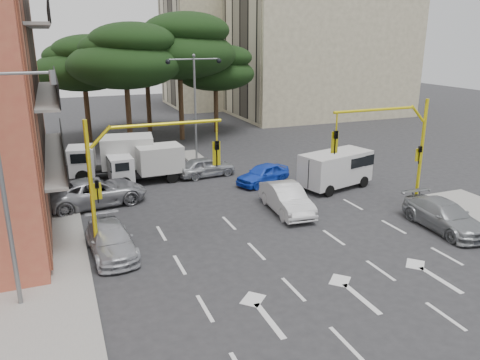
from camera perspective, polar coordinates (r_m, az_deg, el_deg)
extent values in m
plane|color=#28282B|center=(21.82, 6.87, -7.77)|extent=(120.00, 120.00, 0.00)
cube|color=gray|center=(16.22, -25.59, -18.83)|extent=(5.00, 26.00, 0.15)
cube|color=gray|center=(35.84, -5.30, 2.44)|extent=(1.40, 6.00, 0.15)
cube|color=black|center=(25.51, -23.53, 8.66)|extent=(0.12, 14.72, 11.20)
cube|color=tan|center=(57.52, 9.82, 16.81)|extent=(20.00, 12.00, 18.00)
cube|color=black|center=(53.05, 0.04, 16.49)|extent=(0.12, 11.04, 16.20)
cube|color=tan|center=(65.35, -1.40, 16.18)|extent=(16.00, 12.00, 16.00)
cube|color=black|center=(63.03, -8.55, 15.51)|extent=(0.12, 11.04, 14.20)
cylinder|color=#382616|center=(40.26, -13.37, 7.18)|extent=(0.44, 0.44, 4.95)
ellipsoid|color=black|center=(39.76, -13.82, 13.50)|extent=(9.15, 9.15, 3.87)
ellipsoid|color=black|center=(39.40, -13.04, 16.25)|extent=(6.86, 6.86, 2.86)
ellipsoid|color=black|center=(39.94, -14.76, 15.35)|extent=(6.07, 6.07, 2.64)
cylinder|color=#382616|center=(43.13, -7.17, 8.45)|extent=(0.44, 0.44, 5.40)
ellipsoid|color=black|center=(42.68, -7.42, 14.91)|extent=(9.98, 9.98, 4.22)
ellipsoid|color=black|center=(42.42, -6.57, 17.69)|extent=(7.49, 7.49, 3.12)
ellipsoid|color=black|center=(42.82, -8.28, 16.82)|extent=(6.62, 6.62, 2.88)
cylinder|color=#382616|center=(43.93, -18.05, 7.31)|extent=(0.44, 0.44, 4.50)
ellipsoid|color=black|center=(43.47, -18.55, 12.57)|extent=(8.32, 8.32, 3.52)
ellipsoid|color=black|center=(43.04, -17.92, 14.86)|extent=(6.24, 6.24, 2.60)
ellipsoid|color=black|center=(43.68, -19.40, 14.09)|extent=(5.52, 5.52, 2.40)
cylinder|color=#382616|center=(46.26, -2.94, 8.31)|extent=(0.44, 0.44, 4.05)
ellipsoid|color=black|center=(45.84, -3.01, 12.81)|extent=(7.49, 7.49, 3.17)
ellipsoid|color=black|center=(45.57, -2.13, 14.72)|extent=(5.62, 5.62, 2.34)
ellipsoid|color=black|center=(45.90, -3.76, 14.16)|extent=(4.97, 4.97, 2.16)
cylinder|color=#382616|center=(47.57, -11.07, 8.81)|extent=(0.44, 0.44, 4.95)
ellipsoid|color=black|center=(47.15, -11.39, 14.17)|extent=(9.15, 9.15, 3.87)
ellipsoid|color=black|center=(46.82, -10.68, 16.48)|extent=(6.86, 6.86, 2.86)
ellipsoid|color=black|center=(47.31, -12.17, 15.73)|extent=(6.07, 6.07, 2.64)
cylinder|color=yellow|center=(27.26, 21.20, 2.95)|extent=(0.18, 0.18, 6.00)
cylinder|color=yellow|center=(26.47, 20.84, 7.58)|extent=(0.95, 0.14, 0.95)
cylinder|color=yellow|center=(24.66, 16.12, 8.22)|extent=(4.80, 0.14, 0.14)
cylinder|color=yellow|center=(23.47, 11.72, 6.99)|extent=(0.08, 0.08, 0.90)
imported|color=black|center=(23.67, 11.56, 4.49)|extent=(0.20, 0.24, 1.20)
cube|color=yellow|center=(23.74, 11.46, 4.53)|extent=(0.36, 0.06, 1.10)
imported|color=black|center=(27.01, 21.06, 2.84)|extent=(0.16, 0.20, 1.00)
cube|color=yellow|center=(27.08, 20.92, 2.89)|extent=(0.35, 0.08, 0.70)
cylinder|color=yellow|center=(20.29, -17.64, -1.34)|extent=(0.18, 0.18, 6.00)
cylinder|color=yellow|center=(19.76, -16.64, 5.04)|extent=(0.95, 0.14, 0.95)
cylinder|color=yellow|center=(20.10, -8.87, 6.77)|extent=(4.80, 0.14, 0.14)
cylinder|color=yellow|center=(20.77, -2.87, 6.03)|extent=(0.08, 0.08, 0.90)
imported|color=black|center=(21.00, -2.82, 3.22)|extent=(0.20, 0.24, 1.20)
cube|color=yellow|center=(21.07, -2.90, 3.26)|extent=(0.36, 0.06, 1.10)
imported|color=black|center=(20.16, -16.98, -1.39)|extent=(0.16, 0.20, 1.00)
cube|color=yellow|center=(20.25, -17.01, -1.31)|extent=(0.35, 0.08, 0.70)
cylinder|color=slate|center=(17.16, -26.82, -1.72)|extent=(0.16, 0.16, 8.00)
cylinder|color=slate|center=(16.37, -25.50, 11.66)|extent=(1.80, 0.10, 0.10)
cylinder|color=slate|center=(16.35, -21.89, 11.55)|extent=(0.20, 0.20, 0.45)
cylinder|color=slate|center=(35.06, -5.48, 8.49)|extent=(0.16, 0.16, 7.50)
cylinder|color=slate|center=(34.46, -7.13, 14.39)|extent=(1.80, 0.10, 0.10)
sphere|color=black|center=(34.23, -8.79, 14.05)|extent=(0.36, 0.36, 0.36)
cylinder|color=slate|center=(34.96, -4.19, 14.51)|extent=(1.80, 0.10, 0.10)
sphere|color=black|center=(35.28, -2.59, 14.32)|extent=(0.36, 0.36, 0.36)
sphere|color=slate|center=(34.69, -5.66, 14.87)|extent=(0.24, 0.24, 0.24)
imported|color=silver|center=(25.34, 5.69, -2.27)|extent=(1.95, 4.69, 1.51)
imported|color=blue|center=(30.08, 2.81, 0.74)|extent=(4.12, 2.84, 1.30)
imported|color=#ADAFB6|center=(21.30, -15.49, -7.06)|extent=(2.08, 4.54, 1.29)
imported|color=#999BA1|center=(27.46, -17.14, -1.38)|extent=(5.94, 3.49, 1.55)
imported|color=#A7AAAF|center=(31.73, -4.17, 1.63)|extent=(4.09, 1.97, 1.35)
imported|color=gray|center=(25.13, 23.63, -4.01)|extent=(2.19, 4.89, 1.39)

